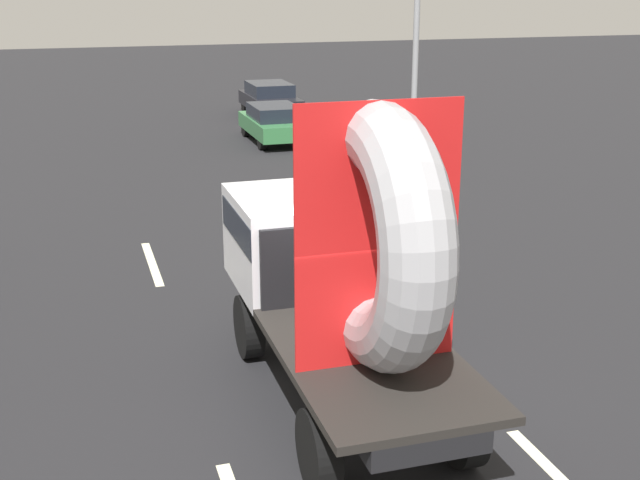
# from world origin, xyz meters

# --- Properties ---
(ground_plane) EXTENTS (120.00, 120.00, 0.00)m
(ground_plane) POSITION_xyz_m (0.00, 0.00, 0.00)
(ground_plane) COLOR black
(flatbed_truck) EXTENTS (2.02, 5.60, 4.13)m
(flatbed_truck) POSITION_xyz_m (-0.25, 0.16, 1.94)
(flatbed_truck) COLOR black
(flatbed_truck) RESTS_ON ground_plane
(distant_sedan) EXTENTS (1.64, 3.83, 1.25)m
(distant_sedan) POSITION_xyz_m (3.30, 17.86, 0.67)
(distant_sedan) COLOR black
(distant_sedan) RESTS_ON ground_plane
(traffic_light) EXTENTS (0.42, 0.36, 6.25)m
(traffic_light) POSITION_xyz_m (5.65, 11.57, 4.04)
(traffic_light) COLOR gray
(traffic_light) RESTS_ON ground_plane
(lane_dash_left_far) EXTENTS (0.16, 2.67, 0.01)m
(lane_dash_left_far) POSITION_xyz_m (-2.03, 6.37, 0.00)
(lane_dash_left_far) COLOR beige
(lane_dash_left_far) RESTS_ON ground_plane
(lane_dash_right_near) EXTENTS (0.16, 2.05, 0.01)m
(lane_dash_right_near) POSITION_xyz_m (1.53, -2.36, 0.00)
(lane_dash_right_near) COLOR beige
(lane_dash_right_near) RESTS_ON ground_plane
(lane_dash_right_far) EXTENTS (0.16, 2.56, 0.01)m
(lane_dash_right_far) POSITION_xyz_m (1.53, 5.93, 0.00)
(lane_dash_right_far) COLOR beige
(lane_dash_right_far) RESTS_ON ground_plane
(oncoming_car) EXTENTS (1.73, 4.03, 1.31)m
(oncoming_car) POSITION_xyz_m (4.47, 23.21, 0.71)
(oncoming_car) COLOR black
(oncoming_car) RESTS_ON ground_plane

